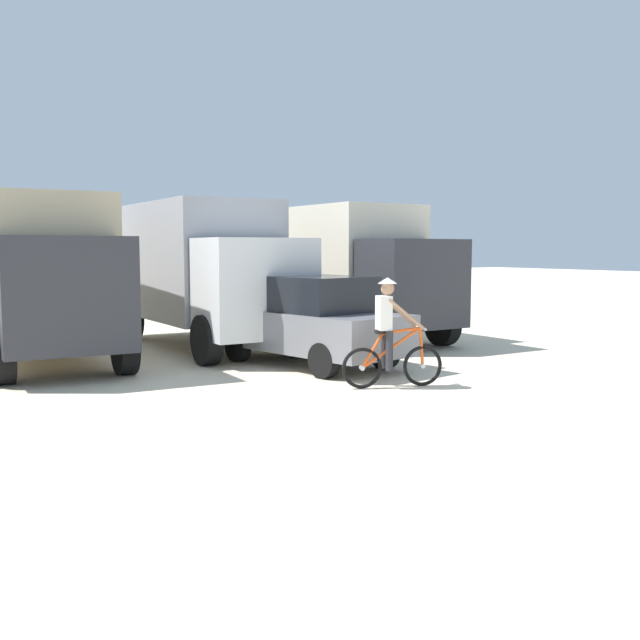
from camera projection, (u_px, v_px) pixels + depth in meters
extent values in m
plane|color=beige|center=(420.00, 427.00, 9.40)|extent=(120.00, 120.00, 0.00)
cube|color=#CCB78E|center=(36.00, 262.00, 15.53)|extent=(2.56, 5.27, 2.70)
cube|color=#2D2D33|center=(66.00, 294.00, 12.62)|extent=(2.24, 1.57, 2.00)
cube|color=black|center=(73.00, 275.00, 11.97)|extent=(2.03, 0.14, 0.80)
cylinder|color=black|center=(125.00, 347.00, 13.29)|extent=(0.35, 1.01, 1.00)
cylinder|color=black|center=(3.00, 355.00, 12.31)|extent=(0.35, 1.01, 1.00)
cylinder|color=black|center=(73.00, 323.00, 17.64)|extent=(0.35, 1.01, 1.00)
cube|color=#9E9EA3|center=(193.00, 261.00, 17.54)|extent=(2.41, 5.20, 2.70)
cube|color=silver|center=(255.00, 288.00, 14.69)|extent=(2.20, 1.50, 2.00)
cube|color=black|center=(271.00, 272.00, 14.05)|extent=(2.02, 0.08, 0.80)
cylinder|color=black|center=(297.00, 334.00, 15.39)|extent=(0.32, 1.00, 1.00)
cylinder|color=black|center=(207.00, 340.00, 14.35)|extent=(0.32, 1.00, 1.00)
cylinder|color=black|center=(207.00, 315.00, 19.65)|extent=(0.32, 1.00, 1.00)
cylinder|color=black|center=(132.00, 319.00, 18.61)|extent=(0.32, 1.00, 1.00)
cube|color=beige|center=(331.00, 260.00, 19.38)|extent=(2.53, 5.26, 2.70)
cube|color=#2D2D33|center=(412.00, 284.00, 16.56)|extent=(2.24, 1.56, 2.00)
cube|color=black|center=(433.00, 269.00, 15.94)|extent=(2.03, 0.13, 0.80)
cylinder|color=black|center=(443.00, 325.00, 17.29)|extent=(0.35, 1.01, 1.00)
cylinder|color=black|center=(373.00, 330.00, 16.20)|extent=(0.35, 1.01, 1.00)
cylinder|color=black|center=(328.00, 310.00, 21.49)|extent=(0.35, 1.01, 1.00)
cylinder|color=black|center=(267.00, 313.00, 20.41)|extent=(0.35, 1.01, 1.00)
cube|color=slate|center=(309.00, 330.00, 14.36)|extent=(2.54, 4.46, 0.76)
cube|color=black|center=(314.00, 294.00, 14.18)|extent=(1.98, 2.37, 0.68)
cylinder|color=black|center=(238.00, 346.00, 14.84)|extent=(0.34, 0.67, 0.64)
cylinder|color=black|center=(297.00, 340.00, 15.88)|extent=(0.34, 0.67, 0.64)
cylinder|color=black|center=(324.00, 360.00, 12.91)|extent=(0.34, 0.67, 0.64)
cylinder|color=black|center=(384.00, 352.00, 13.95)|extent=(0.34, 0.67, 0.64)
torus|color=black|center=(423.00, 366.00, 12.19)|extent=(0.66, 0.27, 0.68)
cylinder|color=silver|center=(423.00, 366.00, 12.19)|extent=(0.10, 0.10, 0.08)
torus|color=black|center=(362.00, 368.00, 11.97)|extent=(0.66, 0.27, 0.68)
cylinder|color=silver|center=(362.00, 368.00, 11.97)|extent=(0.10, 0.10, 0.08)
cylinder|color=#E05119|center=(391.00, 348.00, 12.04)|extent=(0.99, 0.37, 0.68)
cylinder|color=#E05119|center=(401.00, 331.00, 12.05)|extent=(0.64, 0.25, 0.13)
cylinder|color=#E05119|center=(372.00, 351.00, 11.98)|extent=(0.38, 0.17, 0.59)
cylinder|color=#E05119|center=(421.00, 347.00, 12.16)|extent=(0.11, 0.08, 0.64)
cylinder|color=silver|center=(420.00, 328.00, 12.12)|extent=(0.20, 0.51, 0.04)
cube|color=black|center=(382.00, 332.00, 11.98)|extent=(0.27, 0.19, 0.06)
cube|color=silver|center=(384.00, 313.00, 11.96)|extent=(0.29, 0.37, 0.56)
sphere|color=#A87A5B|center=(387.00, 288.00, 11.93)|extent=(0.22, 0.22, 0.22)
cone|color=silver|center=(388.00, 281.00, 11.92)|extent=(0.32, 0.32, 0.10)
cylinder|color=#26262B|center=(385.00, 349.00, 12.16)|extent=(0.12, 0.12, 0.66)
cylinder|color=#26262B|center=(389.00, 351.00, 11.90)|extent=(0.12, 0.12, 0.66)
cylinder|color=#A87A5B|center=(400.00, 313.00, 12.21)|extent=(0.62, 0.20, 0.53)
cylinder|color=#A87A5B|center=(407.00, 314.00, 11.86)|extent=(0.60, 0.28, 0.53)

